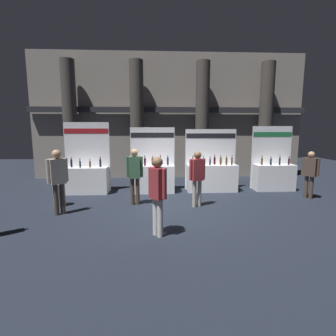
{
  "coord_description": "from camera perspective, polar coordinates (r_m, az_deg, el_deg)",
  "views": [
    {
      "loc": [
        -0.69,
        -7.48,
        2.32
      ],
      "look_at": [
        -0.27,
        0.44,
        1.1
      ],
      "focal_mm": 27.31,
      "sensor_mm": 36.0,
      "label": 1
    }
  ],
  "objects": [
    {
      "name": "visitor_0",
      "position": [
        7.62,
        6.54,
        -1.39
      ],
      "size": [
        0.51,
        0.35,
        1.68
      ],
      "rotation": [
        0.0,
        0.0,
        0.41
      ],
      "color": "#ADA393",
      "rests_on": "ground_plane"
    },
    {
      "name": "exhibitor_booth_1",
      "position": [
        9.42,
        -3.43,
        -1.78
      ],
      "size": [
        1.64,
        0.66,
        2.38
      ],
      "color": "white",
      "rests_on": "ground_plane"
    },
    {
      "name": "visitor_3",
      "position": [
        9.75,
        29.12,
        -0.5
      ],
      "size": [
        0.44,
        0.46,
        1.59
      ],
      "rotation": [
        0.0,
        0.0,
        5.41
      ],
      "color": "#47382D",
      "rests_on": "ground_plane"
    },
    {
      "name": "exhibitor_booth_3",
      "position": [
        10.58,
        22.44,
        -1.29
      ],
      "size": [
        1.55,
        0.66,
        2.43
      ],
      "color": "white",
      "rests_on": "ground_plane"
    },
    {
      "name": "visitor_4",
      "position": [
        7.47,
        -23.38,
        -1.67
      ],
      "size": [
        0.46,
        0.42,
        1.78
      ],
      "rotation": [
        0.0,
        0.0,
        0.64
      ],
      "color": "#47382D",
      "rests_on": "ground_plane"
    },
    {
      "name": "visitor_2",
      "position": [
        5.48,
        -2.34,
        -4.86
      ],
      "size": [
        0.39,
        0.41,
        1.75
      ],
      "rotation": [
        0.0,
        0.0,
        2.24
      ],
      "color": "silver",
      "rests_on": "ground_plane"
    },
    {
      "name": "hall_colonnade",
      "position": [
        12.09,
        0.27,
        11.1
      ],
      "size": [
        12.67,
        1.12,
        5.79
      ],
      "color": "gray",
      "rests_on": "ground_plane"
    },
    {
      "name": "trash_bin",
      "position": [
        8.45,
        -23.11,
        -5.58
      ],
      "size": [
        0.36,
        0.36,
        0.67
      ],
      "color": "slate",
      "rests_on": "ground_plane"
    },
    {
      "name": "exhibitor_booth_0",
      "position": [
        9.74,
        -17.72,
        -1.8
      ],
      "size": [
        1.63,
        0.66,
        2.56
      ],
      "color": "white",
      "rests_on": "ground_plane"
    },
    {
      "name": "ground_plane",
      "position": [
        7.87,
        2.18,
        -8.45
      ],
      "size": [
        25.34,
        25.34,
        0.0
      ],
      "primitive_type": "plane",
      "color": "black"
    },
    {
      "name": "visitor_5",
      "position": [
        7.84,
        -7.44,
        -0.83
      ],
      "size": [
        0.51,
        0.26,
        1.73
      ],
      "rotation": [
        0.0,
        0.0,
        3.11
      ],
      "color": "#47382D",
      "rests_on": "ground_plane"
    },
    {
      "name": "exhibitor_booth_2",
      "position": [
        9.74,
        9.7,
        -1.58
      ],
      "size": [
        1.93,
        0.66,
        2.31
      ],
      "color": "white",
      "rests_on": "ground_plane"
    }
  ]
}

